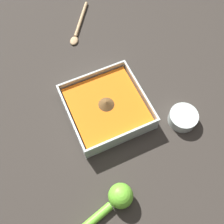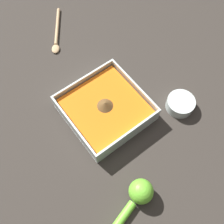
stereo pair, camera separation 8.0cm
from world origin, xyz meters
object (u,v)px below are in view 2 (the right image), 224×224
square_dish (105,109)px  lemon_squeezer (137,197)px  spice_bowl (180,104)px  wooden_spoon (57,33)px

square_dish → lemon_squeezer: size_ratio=1.21×
spice_bowl → wooden_spoon: 0.52m
spice_bowl → wooden_spoon: bearing=106.5°
square_dish → wooden_spoon: square_dish is taller
spice_bowl → lemon_squeezer: 0.32m
lemon_squeezer → square_dish: bearing=56.2°
square_dish → spice_bowl: 0.24m
wooden_spoon → spice_bowl: bearing=51.7°
square_dish → wooden_spoon: (0.05, 0.38, -0.02)m
square_dish → wooden_spoon: size_ratio=1.25×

